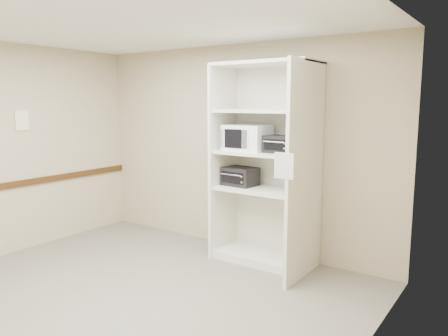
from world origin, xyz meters
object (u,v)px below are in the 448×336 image
Objects in this scene: toaster_oven_lower at (240,176)px; shelving_unit at (268,171)px; toaster_oven_upper at (281,144)px; microwave at (247,138)px.

shelving_unit is at bearing 5.36° from toaster_oven_lower.
shelving_unit reaches higher than toaster_oven_upper.
shelving_unit is 5.93× the size of toaster_oven_lower.
toaster_oven_upper is at bearing -10.81° from shelving_unit.
shelving_unit is at bearing 173.03° from toaster_oven_upper.
microwave is at bearing -173.82° from shelving_unit.
toaster_oven_upper is at bearing -0.13° from microwave.
toaster_oven_upper reaches higher than toaster_oven_lower.
toaster_oven_upper is 0.86× the size of toaster_oven_lower.
shelving_unit is 6.90× the size of toaster_oven_upper.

